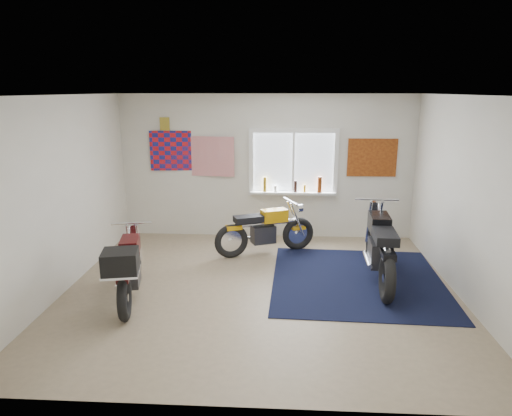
# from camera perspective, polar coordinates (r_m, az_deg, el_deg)

# --- Properties ---
(ground) EXTENTS (5.50, 5.50, 0.00)m
(ground) POSITION_cam_1_polar(r_m,az_deg,el_deg) (6.61, 0.51, -10.16)
(ground) COLOR #9E896B
(ground) RESTS_ON ground
(room_shell) EXTENTS (5.50, 5.50, 5.50)m
(room_shell) POSITION_cam_1_polar(r_m,az_deg,el_deg) (6.11, 0.55, 3.96)
(room_shell) COLOR white
(room_shell) RESTS_ON ground
(navy_rug) EXTENTS (2.60, 2.69, 0.01)m
(navy_rug) POSITION_cam_1_polar(r_m,az_deg,el_deg) (7.07, 12.52, -8.77)
(navy_rug) COLOR black
(navy_rug) RESTS_ON ground
(window_assembly) EXTENTS (1.66, 0.17, 1.26)m
(window_assembly) POSITION_cam_1_polar(r_m,az_deg,el_deg) (8.58, 4.67, 5.16)
(window_assembly) COLOR white
(window_assembly) RESTS_ON room_shell
(oil_bottles) EXTENTS (1.11, 0.09, 0.30)m
(oil_bottles) POSITION_cam_1_polar(r_m,az_deg,el_deg) (8.58, 5.20, 2.84)
(oil_bottles) COLOR #977016
(oil_bottles) RESTS_ON window_assembly
(flag_display) EXTENTS (1.60, 0.10, 1.17)m
(flag_display) POSITION_cam_1_polar(r_m,az_deg,el_deg) (8.78, -11.34, 10.27)
(flag_display) COLOR red
(flag_display) RESTS_ON room_shell
(triumph_poster) EXTENTS (0.90, 0.03, 0.70)m
(triumph_poster) POSITION_cam_1_polar(r_m,az_deg,el_deg) (8.73, 14.31, 6.12)
(triumph_poster) COLOR #A54C14
(triumph_poster) RESTS_ON room_shell
(yellow_triumph) EXTENTS (1.72, 0.84, 0.92)m
(yellow_triumph) POSITION_cam_1_polar(r_m,az_deg,el_deg) (7.87, 1.15, -2.91)
(yellow_triumph) COLOR black
(yellow_triumph) RESTS_ON ground
(black_chrome_bike) EXTENTS (0.67, 2.20, 1.13)m
(black_chrome_bike) POSITION_cam_1_polar(r_m,az_deg,el_deg) (7.01, 15.19, -4.88)
(black_chrome_bike) COLOR black
(black_chrome_bike) RESTS_ON navy_rug
(maroon_tourer) EXTENTS (0.76, 1.86, 0.94)m
(maroon_tourer) POSITION_cam_1_polar(r_m,az_deg,el_deg) (6.29, -15.70, -7.22)
(maroon_tourer) COLOR black
(maroon_tourer) RESTS_ON ground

